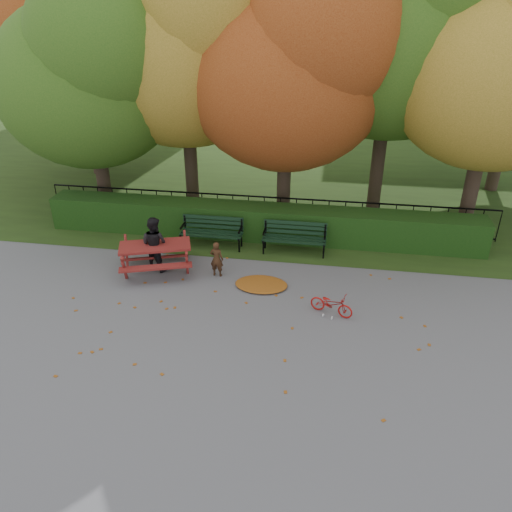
# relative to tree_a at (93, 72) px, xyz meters

# --- Properties ---
(ground) EXTENTS (90.00, 90.00, 0.00)m
(ground) POSITION_rel_tree_a_xyz_m (5.19, -5.58, -4.52)
(ground) COLOR #5E5E62
(ground) RESTS_ON ground
(grass_strip) EXTENTS (90.00, 90.00, 0.00)m
(grass_strip) POSITION_rel_tree_a_xyz_m (5.19, 8.42, -4.52)
(grass_strip) COLOR #223613
(grass_strip) RESTS_ON ground
(building_right) EXTENTS (9.00, 6.00, 12.00)m
(building_right) POSITION_rel_tree_a_xyz_m (13.19, 22.42, 1.48)
(building_right) COLOR tan
(building_right) RESTS_ON ground
(hedge) EXTENTS (13.00, 0.90, 1.00)m
(hedge) POSITION_rel_tree_a_xyz_m (5.19, -1.08, -4.02)
(hedge) COLOR black
(hedge) RESTS_ON ground
(iron_fence) EXTENTS (14.00, 0.04, 1.02)m
(iron_fence) POSITION_rel_tree_a_xyz_m (5.19, -0.28, -3.98)
(iron_fence) COLOR black
(iron_fence) RESTS_ON ground
(tree_a) EXTENTS (5.88, 5.60, 7.48)m
(tree_a) POSITION_rel_tree_a_xyz_m (0.00, 0.00, 0.00)
(tree_a) COLOR black
(tree_a) RESTS_ON ground
(tree_b) EXTENTS (6.72, 6.40, 8.79)m
(tree_b) POSITION_rel_tree_a_xyz_m (2.74, 1.17, 0.88)
(tree_b) COLOR black
(tree_b) RESTS_ON ground
(tree_c) EXTENTS (6.30, 6.00, 8.00)m
(tree_c) POSITION_rel_tree_a_xyz_m (6.02, 0.38, 0.30)
(tree_c) COLOR black
(tree_c) RESTS_ON ground
(tree_d) EXTENTS (7.14, 6.80, 9.58)m
(tree_d) POSITION_rel_tree_a_xyz_m (9.07, 1.65, 1.46)
(tree_d) COLOR black
(tree_d) RESTS_ON ground
(tree_f) EXTENTS (6.93, 6.60, 9.19)m
(tree_f) POSITION_rel_tree_a_xyz_m (-1.94, 3.66, 1.17)
(tree_f) COLOR black
(tree_f) RESTS_ON ground
(bench_left) EXTENTS (1.80, 0.57, 0.88)m
(bench_left) POSITION_rel_tree_a_xyz_m (3.89, -1.88, -4.00)
(bench_left) COLOR black
(bench_left) RESTS_ON ground
(bench_right) EXTENTS (1.80, 0.57, 0.88)m
(bench_right) POSITION_rel_tree_a_xyz_m (6.29, -1.88, -4.00)
(bench_right) COLOR black
(bench_right) RESTS_ON ground
(picnic_table) EXTENTS (2.21, 1.99, 0.89)m
(picnic_table) POSITION_rel_tree_a_xyz_m (2.78, -3.58, -3.91)
(picnic_table) COLOR maroon
(picnic_table) RESTS_ON ground
(leaf_pile) EXTENTS (1.49, 1.15, 0.09)m
(leaf_pile) POSITION_rel_tree_a_xyz_m (5.64, -3.90, -4.47)
(leaf_pile) COLOR brown
(leaf_pile) RESTS_ON ground
(leaf_scatter) EXTENTS (9.00, 5.70, 0.01)m
(leaf_scatter) POSITION_rel_tree_a_xyz_m (5.19, -5.28, -4.51)
(leaf_scatter) COLOR brown
(leaf_scatter) RESTS_ON ground
(child) EXTENTS (0.38, 0.27, 0.98)m
(child) POSITION_rel_tree_a_xyz_m (4.41, -3.55, -4.03)
(child) COLOR #3A2212
(child) RESTS_ON ground
(adult) EXTENTS (0.86, 0.75, 1.50)m
(adult) POSITION_rel_tree_a_xyz_m (2.72, -3.45, -3.77)
(adult) COLOR black
(adult) RESTS_ON ground
(bicycle) EXTENTS (1.09, 0.69, 0.54)m
(bicycle) POSITION_rel_tree_a_xyz_m (7.42, -4.87, -4.25)
(bicycle) COLOR #AB130F
(bicycle) RESTS_ON ground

